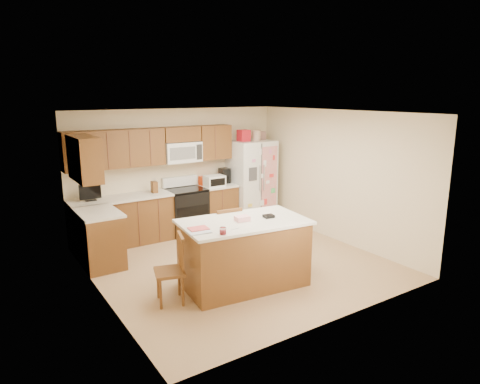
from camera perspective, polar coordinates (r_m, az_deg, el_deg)
ground at (r=7.32m, az=-0.34°, el=-9.40°), size 4.50×4.50×0.00m
room_shell at (r=6.90m, az=-0.36°, el=1.73°), size 4.60×4.60×2.52m
cabinetry at (r=8.16m, az=-13.06°, el=-0.61°), size 3.36×1.56×2.15m
stove at (r=8.77m, az=-7.23°, el=-2.41°), size 0.76×0.65×1.13m
refrigerator at (r=9.38m, az=1.51°, el=1.52°), size 0.90×0.79×2.04m
island at (r=6.36m, az=0.51°, el=-8.09°), size 1.92×1.25×1.09m
windsor_chair_left at (r=5.94m, az=-9.14°, el=-10.36°), size 0.49×0.50×0.95m
windsor_chair_back at (r=6.90m, az=-1.94°, el=-6.43°), size 0.49×0.47×1.05m
windsor_chair_right at (r=7.00m, az=6.75°, el=-6.62°), size 0.42×0.44×0.95m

